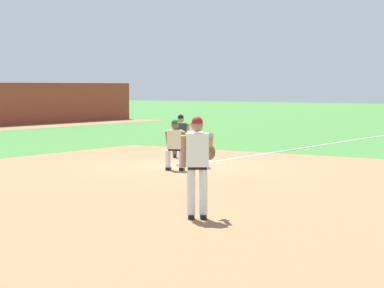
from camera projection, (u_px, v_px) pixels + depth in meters
ground_plane at (185, 166)px, 22.43m from camera, size 160.00×160.00×0.00m
infield_dirt_patch at (189, 186)px, 17.97m from camera, size 18.00×18.00×0.01m
foul_line_stripe at (310, 147)px, 29.53m from camera, size 17.29×0.10×0.00m
first_base_bag at (185, 165)px, 22.42m from camera, size 0.38×0.38×0.09m
baseball at (189, 191)px, 16.89m from camera, size 0.07×0.07×0.07m
pitcher at (198, 161)px, 13.46m from camera, size 0.85×0.57×1.86m
first_baseman at (194, 142)px, 22.54m from camera, size 0.80×1.05×1.34m
baserunner at (175, 143)px, 21.24m from camera, size 0.58×0.67×1.46m
umpire at (181, 134)px, 25.02m from camera, size 0.65×0.68×1.46m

